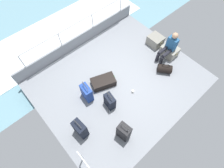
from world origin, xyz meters
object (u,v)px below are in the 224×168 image
object	(u,v)px
cargo_crate_1	(169,51)
passenger_seated	(169,46)
duffel_bag	(165,69)
cargo_crate_0	(155,40)
suitcase_2	(80,129)
suitcase_0	(87,93)
suitcase_1	(103,82)
suitcase_3	(110,101)
paper_cup	(133,91)
suitcase_4	(124,132)

from	to	relation	value
cargo_crate_1	passenger_seated	size ratio (longest dim) A/B	0.57
passenger_seated	duffel_bag	bearing A→B (deg)	-54.53
cargo_crate_0	suitcase_2	world-z (taller)	suitcase_2
cargo_crate_0	suitcase_0	bearing A→B (deg)	-88.32
passenger_seated	suitcase_1	world-z (taller)	passenger_seated
cargo_crate_1	suitcase_3	xyz separation A→B (m)	(0.09, -2.94, 0.08)
suitcase_3	passenger_seated	bearing A→B (deg)	91.82
passenger_seated	paper_cup	world-z (taller)	passenger_seated
suitcase_1	suitcase_2	distance (m)	1.72
cargo_crate_0	suitcase_4	distance (m)	3.71
passenger_seated	paper_cup	xyz separation A→B (m)	(0.25, -1.91, -0.50)
passenger_seated	duffel_bag	size ratio (longest dim) A/B	1.93
passenger_seated	suitcase_0	world-z (taller)	passenger_seated
cargo_crate_0	cargo_crate_1	bearing A→B (deg)	-0.72
cargo_crate_0	suitcase_4	bearing A→B (deg)	-62.39
cargo_crate_0	passenger_seated	xyz separation A→B (m)	(0.68, -0.19, 0.37)
passenger_seated	suitcase_1	size ratio (longest dim) A/B	1.21
suitcase_0	paper_cup	world-z (taller)	suitcase_0
suitcase_2	paper_cup	world-z (taller)	suitcase_2
suitcase_0	suitcase_3	distance (m)	0.75
cargo_crate_0	suitcase_2	size ratio (longest dim) A/B	0.70
suitcase_0	paper_cup	bearing A→B (deg)	55.26
cargo_crate_1	suitcase_1	bearing A→B (deg)	-103.41
cargo_crate_0	passenger_seated	bearing A→B (deg)	-15.39
suitcase_0	paper_cup	size ratio (longest dim) A/B	7.64
cargo_crate_0	duffel_bag	world-z (taller)	duffel_bag
cargo_crate_1	suitcase_0	xyz separation A→B (m)	(-0.58, -3.28, 0.11)
cargo_crate_1	suitcase_2	bearing A→B (deg)	-87.27
passenger_seated	paper_cup	size ratio (longest dim) A/B	10.56
suitcase_3	duffel_bag	size ratio (longest dim) A/B	1.24
cargo_crate_0	suitcase_1	size ratio (longest dim) A/B	0.63
passenger_seated	suitcase_0	bearing A→B (deg)	-100.59
suitcase_0	suitcase_2	size ratio (longest dim) A/B	0.97
cargo_crate_1	suitcase_4	world-z (taller)	suitcase_4
suitcase_2	duffel_bag	world-z (taller)	suitcase_2
cargo_crate_0	paper_cup	world-z (taller)	cargo_crate_0
suitcase_3	suitcase_4	bearing A→B (deg)	-19.35
cargo_crate_1	passenger_seated	distance (m)	0.41
suitcase_3	cargo_crate_0	bearing A→B (deg)	104.55
suitcase_2	suitcase_4	xyz separation A→B (m)	(0.84, 0.82, 0.01)
suitcase_0	suitcase_2	distance (m)	1.13
suitcase_2	cargo_crate_0	bearing A→B (deg)	102.00
suitcase_3	suitcase_4	distance (m)	1.01
suitcase_4	duffel_bag	distance (m)	2.65
suitcase_1	suitcase_2	xyz separation A→B (m)	(0.81, -1.50, 0.20)
passenger_seated	suitcase_0	size ratio (longest dim) A/B	1.38
suitcase_0	suitcase_4	world-z (taller)	suitcase_4
cargo_crate_0	suitcase_0	world-z (taller)	suitcase_0
duffel_bag	cargo_crate_0	bearing A→B (deg)	145.67
paper_cup	suitcase_4	bearing A→B (deg)	-56.13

